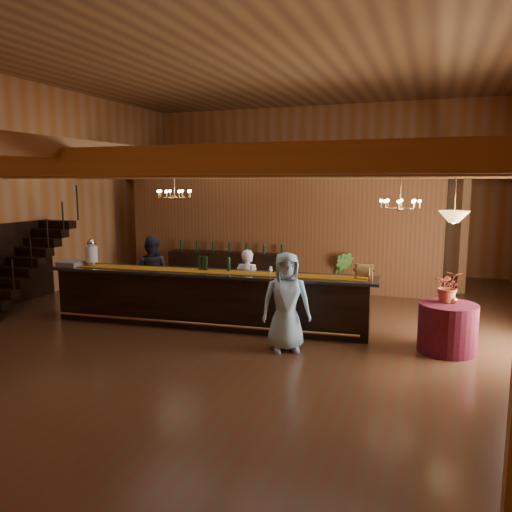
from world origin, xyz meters
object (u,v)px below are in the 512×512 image
(beverage_dispenser, at_px, (92,253))
(bartender, at_px, (247,285))
(staff_second, at_px, (152,274))
(raffle_drum, at_px, (364,271))
(backbar_shelf, at_px, (230,269))
(chandelier_left, at_px, (175,194))
(pendant_lamp, at_px, (454,217))
(guest, at_px, (286,302))
(round_table, at_px, (447,328))
(floor_plant, at_px, (341,273))
(chandelier_right, at_px, (400,204))
(tasting_bar, at_px, (207,299))

(beverage_dispenser, bearing_deg, bartender, 14.52)
(bartender, bearing_deg, staff_second, -5.30)
(raffle_drum, height_order, backbar_shelf, raffle_drum)
(raffle_drum, relative_size, chandelier_left, 0.42)
(chandelier_left, relative_size, staff_second, 0.46)
(beverage_dispenser, height_order, pendant_lamp, pendant_lamp)
(staff_second, xyz_separation_m, guest, (3.72, -1.61, 0.01))
(beverage_dispenser, height_order, raffle_drum, beverage_dispenser)
(beverage_dispenser, height_order, bartender, beverage_dispenser)
(bartender, bearing_deg, pendant_lamp, 165.51)
(round_table, height_order, guest, guest)
(chandelier_left, relative_size, floor_plant, 0.71)
(chandelier_right, bearing_deg, chandelier_left, -178.02)
(chandelier_right, distance_m, bartender, 3.61)
(round_table, relative_size, floor_plant, 0.89)
(beverage_dispenser, xyz_separation_m, staff_second, (0.96, 0.90, -0.56))
(chandelier_right, xyz_separation_m, pendant_lamp, (0.99, -1.48, -0.15))
(chandelier_right, relative_size, pendant_lamp, 0.90)
(beverage_dispenser, height_order, round_table, beverage_dispenser)
(raffle_drum, xyz_separation_m, round_table, (1.52, -0.24, -0.89))
(backbar_shelf, distance_m, guest, 5.71)
(backbar_shelf, xyz_separation_m, round_table, (5.80, -3.91, -0.06))
(tasting_bar, distance_m, backbar_shelf, 4.05)
(round_table, xyz_separation_m, guest, (-2.71, -0.87, 0.45))
(round_table, bearing_deg, beverage_dispenser, -178.78)
(tasting_bar, relative_size, guest, 3.93)
(backbar_shelf, bearing_deg, round_table, -42.38)
(beverage_dispenser, distance_m, round_table, 7.46)
(beverage_dispenser, bearing_deg, backbar_shelf, 68.68)
(beverage_dispenser, height_order, chandelier_right, chandelier_right)
(pendant_lamp, xyz_separation_m, guest, (-2.71, -0.87, -1.52))
(bartender, bearing_deg, tasting_bar, 43.17)
(pendant_lamp, bearing_deg, chandelier_left, 167.96)
(tasting_bar, relative_size, floor_plant, 6.16)
(pendant_lamp, relative_size, staff_second, 0.51)
(backbar_shelf, distance_m, chandelier_right, 5.77)
(backbar_shelf, xyz_separation_m, guest, (3.09, -4.79, 0.39))
(staff_second, bearing_deg, guest, 149.15)
(round_table, height_order, chandelier_right, chandelier_right)
(backbar_shelf, bearing_deg, pendant_lamp, -42.38)
(tasting_bar, xyz_separation_m, floor_plant, (2.07, 4.00, -0.02))
(beverage_dispenser, xyz_separation_m, bartender, (3.34, 0.87, -0.66))
(bartender, relative_size, floor_plant, 1.38)
(round_table, bearing_deg, tasting_bar, 179.77)
(guest, bearing_deg, chandelier_right, 28.77)
(round_table, xyz_separation_m, bartender, (-4.05, 0.71, 0.34))
(tasting_bar, relative_size, bartender, 4.47)
(chandelier_left, bearing_deg, pendant_lamp, -12.04)
(tasting_bar, height_order, pendant_lamp, pendant_lamp)
(round_table, distance_m, chandelier_right, 2.76)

